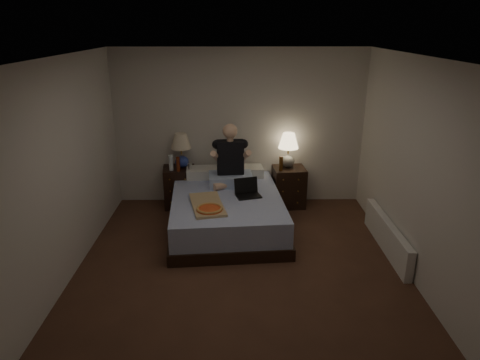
{
  "coord_description": "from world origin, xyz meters",
  "views": [
    {
      "loc": [
        -0.05,
        -4.49,
        2.82
      ],
      "look_at": [
        0.0,
        0.9,
        0.85
      ],
      "focal_mm": 32.0,
      "sensor_mm": 36.0,
      "label": 1
    }
  ],
  "objects_px": {
    "nightstand_left": "(180,187)",
    "lamp_left": "(181,151)",
    "beer_bottle_right": "(281,164)",
    "laptop": "(248,189)",
    "radiator": "(387,236)",
    "pizza_box": "(210,209)",
    "water_bottle": "(171,163)",
    "bed": "(227,211)",
    "nightstand_right": "(289,187)",
    "lamp_right": "(288,150)",
    "person": "(230,155)",
    "beer_bottle_left": "(178,164)",
    "soda_can": "(190,167)"
  },
  "relations": [
    {
      "from": "bed",
      "to": "person",
      "type": "relative_size",
      "value": 2.21
    },
    {
      "from": "bed",
      "to": "beer_bottle_right",
      "type": "xyz_separation_m",
      "value": [
        0.85,
        0.69,
        0.51
      ]
    },
    {
      "from": "nightstand_right",
      "to": "radiator",
      "type": "height_order",
      "value": "nightstand_right"
    },
    {
      "from": "nightstand_right",
      "to": "lamp_left",
      "type": "height_order",
      "value": "lamp_left"
    },
    {
      "from": "lamp_left",
      "to": "laptop",
      "type": "distance_m",
      "value": 1.42
    },
    {
      "from": "nightstand_right",
      "to": "radiator",
      "type": "xyz_separation_m",
      "value": [
        1.13,
        -1.49,
        -0.12
      ]
    },
    {
      "from": "lamp_left",
      "to": "water_bottle",
      "type": "bearing_deg",
      "value": -136.29
    },
    {
      "from": "laptop",
      "to": "lamp_right",
      "type": "bearing_deg",
      "value": 38.3
    },
    {
      "from": "lamp_right",
      "to": "radiator",
      "type": "bearing_deg",
      "value": -53.12
    },
    {
      "from": "nightstand_right",
      "to": "water_bottle",
      "type": "relative_size",
      "value": 2.6
    },
    {
      "from": "bed",
      "to": "person",
      "type": "height_order",
      "value": "person"
    },
    {
      "from": "lamp_left",
      "to": "beer_bottle_right",
      "type": "bearing_deg",
      "value": -6.15
    },
    {
      "from": "pizza_box",
      "to": "lamp_left",
      "type": "bearing_deg",
      "value": 97.15
    },
    {
      "from": "bed",
      "to": "radiator",
      "type": "distance_m",
      "value": 2.23
    },
    {
      "from": "bed",
      "to": "nightstand_right",
      "type": "height_order",
      "value": "nightstand_right"
    },
    {
      "from": "lamp_left",
      "to": "pizza_box",
      "type": "xyz_separation_m",
      "value": [
        0.52,
        -1.45,
        -0.38
      ]
    },
    {
      "from": "soda_can",
      "to": "beer_bottle_left",
      "type": "height_order",
      "value": "beer_bottle_left"
    },
    {
      "from": "person",
      "to": "pizza_box",
      "type": "relative_size",
      "value": 1.22
    },
    {
      "from": "nightstand_left",
      "to": "beer_bottle_right",
      "type": "bearing_deg",
      "value": -11.7
    },
    {
      "from": "lamp_left",
      "to": "water_bottle",
      "type": "relative_size",
      "value": 2.24
    },
    {
      "from": "nightstand_left",
      "to": "water_bottle",
      "type": "height_order",
      "value": "water_bottle"
    },
    {
      "from": "nightstand_right",
      "to": "pizza_box",
      "type": "distance_m",
      "value": 1.86
    },
    {
      "from": "lamp_right",
      "to": "person",
      "type": "height_order",
      "value": "person"
    },
    {
      "from": "beer_bottle_right",
      "to": "lamp_right",
      "type": "bearing_deg",
      "value": 53.43
    },
    {
      "from": "pizza_box",
      "to": "water_bottle",
      "type": "bearing_deg",
      "value": 104.72
    },
    {
      "from": "nightstand_right",
      "to": "pizza_box",
      "type": "height_order",
      "value": "nightstand_right"
    },
    {
      "from": "nightstand_left",
      "to": "beer_bottle_right",
      "type": "distance_m",
      "value": 1.69
    },
    {
      "from": "person",
      "to": "radiator",
      "type": "distance_m",
      "value": 2.47
    },
    {
      "from": "bed",
      "to": "soda_can",
      "type": "xyz_separation_m",
      "value": [
        -0.59,
        0.73,
        0.44
      ]
    },
    {
      "from": "nightstand_right",
      "to": "soda_can",
      "type": "distance_m",
      "value": 1.63
    },
    {
      "from": "bed",
      "to": "person",
      "type": "distance_m",
      "value": 0.85
    },
    {
      "from": "nightstand_right",
      "to": "lamp_left",
      "type": "bearing_deg",
      "value": 173.23
    },
    {
      "from": "nightstand_right",
      "to": "soda_can",
      "type": "xyz_separation_m",
      "value": [
        -1.59,
        -0.07,
        0.38
      ]
    },
    {
      "from": "soda_can",
      "to": "beer_bottle_left",
      "type": "relative_size",
      "value": 0.43
    },
    {
      "from": "laptop",
      "to": "radiator",
      "type": "distance_m",
      "value": 1.96
    },
    {
      "from": "water_bottle",
      "to": "laptop",
      "type": "bearing_deg",
      "value": -32.73
    },
    {
      "from": "water_bottle",
      "to": "beer_bottle_left",
      "type": "relative_size",
      "value": 1.09
    },
    {
      "from": "nightstand_right",
      "to": "water_bottle",
      "type": "bearing_deg",
      "value": 177.82
    },
    {
      "from": "lamp_left",
      "to": "beer_bottle_left",
      "type": "height_order",
      "value": "lamp_left"
    },
    {
      "from": "nightstand_right",
      "to": "laptop",
      "type": "distance_m",
      "value": 1.14
    },
    {
      "from": "lamp_right",
      "to": "soda_can",
      "type": "distance_m",
      "value": 1.58
    },
    {
      "from": "nightstand_left",
      "to": "lamp_left",
      "type": "distance_m",
      "value": 0.61
    },
    {
      "from": "lamp_left",
      "to": "laptop",
      "type": "relative_size",
      "value": 1.65
    },
    {
      "from": "radiator",
      "to": "nightstand_left",
      "type": "bearing_deg",
      "value": 152.43
    },
    {
      "from": "lamp_left",
      "to": "laptop",
      "type": "xyz_separation_m",
      "value": [
        1.04,
        -0.91,
        -0.3
      ]
    },
    {
      "from": "radiator",
      "to": "laptop",
      "type": "bearing_deg",
      "value": 161.06
    },
    {
      "from": "bed",
      "to": "nightstand_left",
      "type": "height_order",
      "value": "nightstand_left"
    },
    {
      "from": "nightstand_right",
      "to": "soda_can",
      "type": "bearing_deg",
      "value": 177.52
    },
    {
      "from": "bed",
      "to": "soda_can",
      "type": "relative_size",
      "value": 20.52
    },
    {
      "from": "nightstand_left",
      "to": "beer_bottle_left",
      "type": "bearing_deg",
      "value": -91.63
    }
  ]
}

